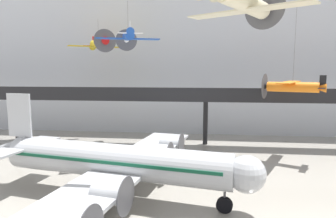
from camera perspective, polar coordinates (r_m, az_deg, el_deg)
hangar_back_wall at (r=53.37m, az=7.17°, el=8.57°), size 140.00×3.00×24.54m
mezzanine_walkway at (r=43.83m, az=7.23°, el=2.03°), size 110.00×3.20×8.70m
airliner_silver_main at (r=26.79m, az=-10.22°, el=-9.84°), size 25.49×29.32×8.99m
suspended_plane_cream_biplane at (r=20.63m, az=14.38°, el=19.20°), size 7.76×7.11×4.71m
suspended_plane_yellow_lowwing at (r=47.99m, az=-13.08°, el=11.88°), size 8.44×7.75×5.08m
suspended_plane_orange_highwing at (r=39.29m, az=22.65°, el=3.97°), size 7.59×8.66×11.01m
suspended_plane_blue_trainer at (r=35.02m, az=-7.60°, el=13.59°), size 7.25×6.16×5.28m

